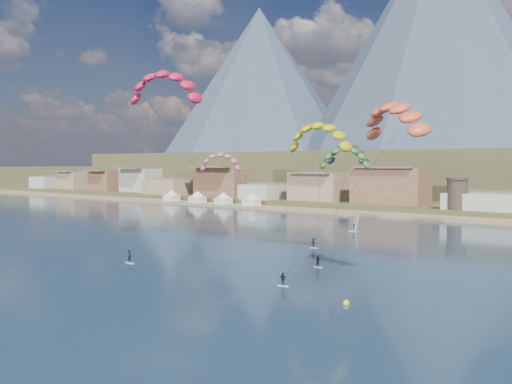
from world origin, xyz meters
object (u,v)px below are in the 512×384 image
windsurfer (355,226)px  buoy (346,303)px  kitesurfer_yellow (319,133)px  kitesurfer_green (345,155)px  watchtower (457,193)px  kitesurfer_red (165,82)px  kitesurfer_orange (395,115)px

windsurfer → buoy: 59.86m
kitesurfer_yellow → kitesurfer_green: kitesurfer_yellow is taller
watchtower → kitesurfer_green: 60.32m
watchtower → kitesurfer_green: kitesurfer_green is taller
kitesurfer_yellow → watchtower: bearing=91.2°
kitesurfer_red → windsurfer: size_ratio=8.48×
kitesurfer_green → kitesurfer_red: bearing=-135.5°
kitesurfer_orange → kitesurfer_yellow: bearing=146.9°
kitesurfer_green → buoy: kitesurfer_green is taller
watchtower → buoy: size_ratio=12.12×
kitesurfer_green → windsurfer: bearing=109.9°
watchtower → kitesurfer_orange: 88.64m
kitesurfer_orange → kitesurfer_green: (-20.47, 26.07, -4.17)m
watchtower → kitesurfer_red: kitesurfer_red is taller
kitesurfer_green → buoy: (20.87, -38.78, -15.75)m
kitesurfer_yellow → windsurfer: size_ratio=5.65×
kitesurfer_orange → windsurfer: (-25.91, 41.06, -18.81)m
watchtower → kitesurfer_orange: size_ratio=0.36×
kitesurfer_yellow → buoy: kitesurfer_yellow is taller
kitesurfer_red → windsurfer: bearing=65.1°
windsurfer → buoy: windsurfer is taller
kitesurfer_red → watchtower: bearing=73.2°
kitesurfer_red → kitesurfer_orange: size_ratio=1.37×
kitesurfer_yellow → kitesurfer_orange: 20.13m
kitesurfer_green → buoy: 46.77m
kitesurfer_red → buoy: kitesurfer_red is taller
windsurfer → kitesurfer_green: bearing=-70.1°
kitesurfer_green → windsurfer: kitesurfer_green is taller
kitesurfer_yellow → kitesurfer_green: (-3.63, 15.10, -3.12)m
buoy → kitesurfer_green: bearing=118.3°
watchtower → kitesurfer_orange: kitesurfer_orange is taller
watchtower → kitesurfer_red: bearing=-106.8°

